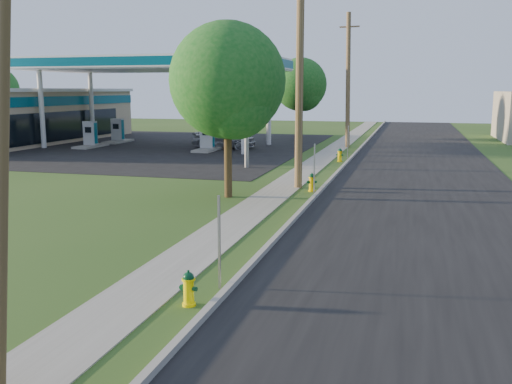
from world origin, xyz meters
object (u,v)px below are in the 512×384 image
Objects in this scene: fuel_pump_sw at (118,134)px; hydrant_mid at (312,182)px; utility_pole_mid at (300,70)px; price_pylon at (246,64)px; fuel_pump_ne at (207,140)px; fuel_pump_nw at (90,138)px; fuel_pump_se at (226,136)px; hydrant_far at (340,155)px; utility_pole_far at (348,80)px; hydrant_near at (189,289)px; tree_verge at (229,85)px; car_silver at (224,138)px; tree_lot at (301,86)px.

fuel_pump_sw is 4.09× the size of hydrant_mid.
utility_pole_mid is at bearing -43.52° from fuel_pump_sw.
fuel_pump_ne is at bearing 123.69° from price_pylon.
fuel_pump_nw is 9.00m from fuel_pump_ne.
price_pylon is at bearing -66.50° from fuel_pump_se.
fuel_pump_se is 20.19m from hydrant_mid.
hydrant_far is (-0.13, 10.23, 0.01)m from hydrant_mid.
utility_pole_far reaches higher than hydrant_near.
fuel_pump_nw and fuel_pump_se have the same top height.
hydrant_mid is (18.62, -17.75, -0.34)m from fuel_pump_sw.
fuel_pump_se is 0.48× the size of tree_verge.
fuel_pump_se is 4.09× the size of hydrant_mid.
fuel_pump_nw is 1.00× the size of fuel_pump_sw.
fuel_pump_sw is at bearing 157.86° from hydrant_far.
hydrant_near is at bearing -88.94° from utility_pole_far.
hydrant_far is at bearing -20.37° from fuel_pump_ne.
fuel_pump_ne is (-8.90, -5.00, -4.08)m from utility_pole_far.
hydrant_far is at bearing -86.04° from utility_pole_far.
utility_pole_mid is 2.16× the size of car_silver.
fuel_pump_ne is 0.47× the size of tree_lot.
utility_pole_mid is 12.20× the size of hydrant_far.
price_pylon is 8.66m from tree_verge.
utility_pole_far reaches higher than hydrant_far.
utility_pole_far is 19.28m from hydrant_mid.
price_pylon reaches higher than fuel_pump_ne.
utility_pole_mid reaches higher than tree_verge.
fuel_pump_nw is 18.17m from tree_lot.
hydrant_mid is (5.45, -25.71, -4.03)m from tree_lot.
fuel_pump_ne is 3.99× the size of hydrant_far.
utility_pole_far is 21.01m from tree_verge.
tree_verge reaches higher than hydrant_near.
utility_pole_far is 8.42m from tree_lot.
tree_lot is at bearing 42.22° from fuel_pump_nw.
hydrant_far is (2.71, 12.38, -3.92)m from tree_verge.
tree_lot reaches higher than price_pylon.
price_pylon is 1.00× the size of tree_lot.
tree_lot is 16.85m from hydrant_far.
hydrant_near is at bearing -76.96° from price_pylon.
fuel_pump_se is (0.00, 4.00, 0.00)m from fuel_pump_ne.
tree_lot reaches higher than fuel_pump_se.
hydrant_near is at bearing -72.92° from fuel_pump_se.
hydrant_near is 30.31m from car_silver.
fuel_pump_sw reaches higher than hydrant_near.
hydrant_near is at bearing -90.00° from hydrant_far.
fuel_pump_ne is 17.65m from tree_verge.
utility_pole_mid is 1.43× the size of price_pylon.
fuel_pump_sw is (-9.00, 4.00, 0.00)m from fuel_pump_ne.
hydrant_far is (9.49, -7.52, -0.33)m from fuel_pump_se.
tree_verge is 8.34× the size of hydrant_far.
hydrant_far is 0.18× the size of car_silver.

